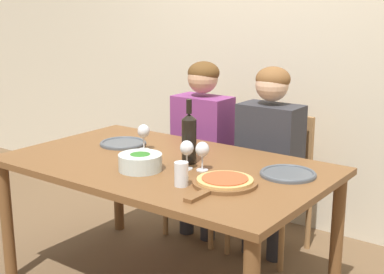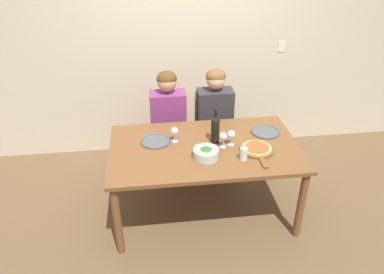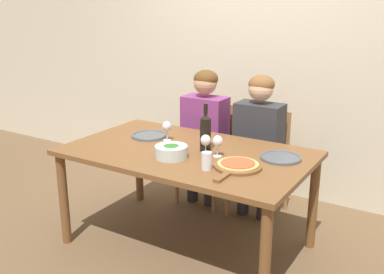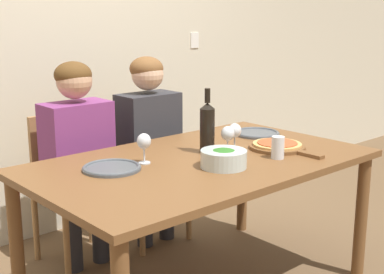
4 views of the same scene
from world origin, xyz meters
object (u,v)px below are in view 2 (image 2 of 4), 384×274
Objects in this scene: person_woman at (168,115)px; dinner_plate_left at (155,141)px; wine_glass_left at (175,132)px; chair_left at (168,130)px; wine_glass_centre at (223,137)px; chair_right at (213,128)px; dinner_plate_right at (265,132)px; water_tumbler at (244,154)px; wine_bottle at (215,129)px; wine_glass_right at (231,135)px; person_man at (215,112)px; broccoli_bowl at (206,153)px; pizza_on_board at (257,149)px.

dinner_plate_left is at bearing -105.28° from person_woman.
wine_glass_left is at bearing -4.93° from dinner_plate_left.
wine_glass_centre is (0.44, -0.86, 0.38)m from chair_left.
chair_right is at bearing 45.99° from dinner_plate_left.
person_woman is 1.06m from dinner_plate_right.
chair_left and chair_right have the same top height.
wine_glass_centre is (0.44, -0.75, 0.13)m from person_woman.
dinner_plate_left is 0.84m from water_tumbler.
chair_right is at bearing 80.98° from wine_bottle.
dinner_plate_left is 0.70m from wine_glass_right.
person_man is 0.98m from water_tumbler.
wine_glass_right is at bearing -57.91° from chair_left.
wine_glass_left is (-0.24, 0.30, 0.06)m from broccoli_bowl.
person_woman is 1.13m from pizza_on_board.
person_man is 7.96× the size of wine_glass_centre.
wine_glass_centre is at bearing 160.99° from pizza_on_board.
chair_left is 0.95m from wine_bottle.
person_woman is 0.61m from wine_glass_left.
chair_left is 1.24m from pizza_on_board.
dinner_plate_left is at bearing -102.95° from chair_left.
pizza_on_board is at bearing 38.16° from water_tumbler.
chair_left is 7.72× the size of water_tumbler.
person_woman is 4.33× the size of dinner_plate_left.
chair_right is 0.92m from wine_glass_right.
chair_right is at bearing 55.36° from wine_glass_left.
broccoli_bowl is at bearing -73.65° from person_woman.
water_tumbler is (0.32, -0.07, 0.01)m from broccoli_bowl.
pizza_on_board is 0.76m from wine_glass_left.
wine_bottle reaches higher than chair_left.
wine_bottle is (0.39, -0.77, 0.41)m from chair_left.
wine_glass_right is at bearing 102.90° from water_tumbler.
dinner_plate_right is (0.64, 0.36, -0.03)m from broccoli_bowl.
wine_glass_right is (0.01, -0.83, 0.38)m from chair_right.
dinner_plate_right is at bearing 24.57° from wine_glass_centre.
wine_glass_centre is (-0.07, -0.86, 0.38)m from chair_right.
wine_bottle is 2.27× the size of wine_glass_left.
person_man reaches higher than water_tumbler.
wine_glass_right is (0.26, 0.18, 0.06)m from broccoli_bowl.
wine_glass_right is at bearing 18.10° from wine_glass_centre.
chair_left is at bearing 180.00° from chair_right.
wine_glass_centre reaches higher than chair_right.
wine_glass_left is at bearing -124.64° from chair_right.
person_man is 7.96× the size of wine_glass_left.
person_woman and person_man have the same top height.
pizza_on_board is (-0.17, -0.31, 0.01)m from dinner_plate_right.
wine_glass_right is (0.50, -0.13, 0.00)m from wine_glass_left.
wine_glass_right is at bearing -89.09° from chair_right.
broccoli_bowl is 0.80× the size of dinner_plate_right.
chair_left is at bearing 122.09° from wine_glass_right.
person_woman is 0.78m from wine_bottle.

